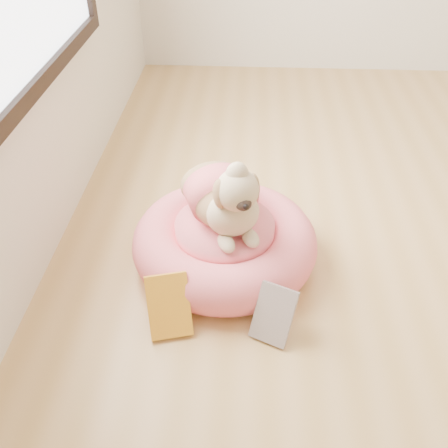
# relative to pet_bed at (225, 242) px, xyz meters

# --- Properties ---
(pet_bed) EXTENTS (0.74, 0.74, 0.19)m
(pet_bed) POSITION_rel_pet_bed_xyz_m (0.00, 0.00, 0.00)
(pet_bed) COLOR #EC5C62
(pet_bed) RESTS_ON floor
(dog) EXTENTS (0.47, 0.55, 0.34)m
(dog) POSITION_rel_pet_bed_xyz_m (-0.00, 0.01, 0.27)
(dog) COLOR brown
(dog) RESTS_ON pet_bed
(book_yellow) EXTENTS (0.18, 0.18, 0.20)m
(book_yellow) POSITION_rel_pet_bed_xyz_m (-0.17, -0.36, 0.01)
(book_yellow) COLOR yellow
(book_yellow) RESTS_ON floor
(book_white) EXTENTS (0.17, 0.17, 0.18)m
(book_white) POSITION_rel_pet_bed_xyz_m (0.19, -0.37, 0.00)
(book_white) COLOR white
(book_white) RESTS_ON floor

